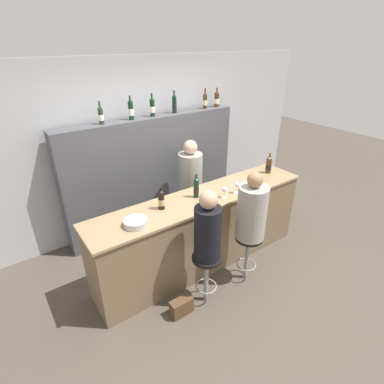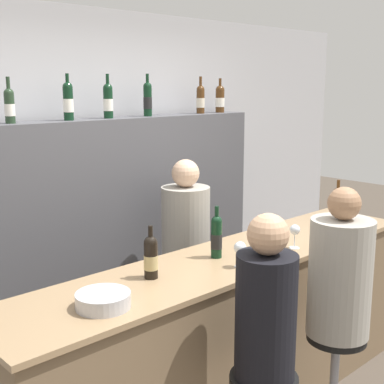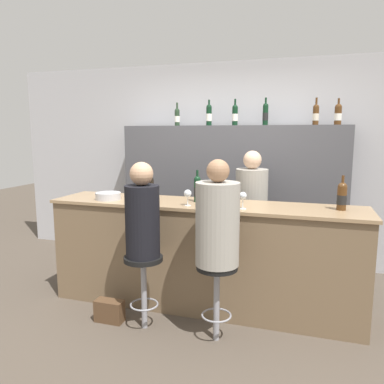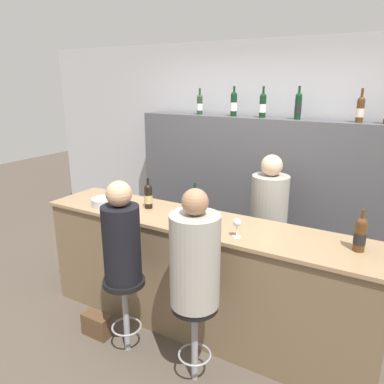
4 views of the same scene
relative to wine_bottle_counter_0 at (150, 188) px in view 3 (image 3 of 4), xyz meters
The scene contains 23 objects.
ground_plane 1.33m from the wine_bottle_counter_0, 30.44° to the right, with size 16.00×16.00×0.00m, color #4C4238.
wall_back 1.57m from the wine_bottle_counter_0, 68.74° to the left, with size 6.40×0.05×2.60m.
bar_counter 0.85m from the wine_bottle_counter_0, ahead, with size 3.01×0.61×1.04m.
back_bar_cabinet 1.38m from the wine_bottle_counter_0, 65.28° to the left, with size 2.82×0.28×1.79m.
wine_bottle_counter_0 is the anchor object (origin of this frame).
wine_bottle_counter_1 0.49m from the wine_bottle_counter_0, ahead, with size 0.07×0.07×0.31m.
wine_bottle_counter_2 1.80m from the wine_bottle_counter_0, ahead, with size 0.08×0.08×0.30m.
wine_bottle_backbar_0 1.45m from the wine_bottle_counter_0, 96.94° to the left, with size 0.07×0.07×0.30m.
wine_bottle_backbar_1 1.48m from the wine_bottle_counter_0, 77.29° to the left, with size 0.07×0.07×0.32m.
wine_bottle_backbar_2 1.57m from the wine_bottle_counter_0, 63.62° to the left, with size 0.07×0.07×0.32m.
wine_bottle_backbar_3 1.75m from the wine_bottle_counter_0, 51.37° to the left, with size 0.07×0.07×0.33m.
wine_bottle_backbar_4 2.12m from the wine_bottle_counter_0, 38.23° to the left, with size 0.07×0.07×0.31m.
wine_bottle_backbar_5 2.31m from the wine_bottle_counter_0, 34.30° to the left, with size 0.08×0.08×0.30m.
wine_glass_0 0.51m from the wine_bottle_counter_0, 24.22° to the right, with size 0.07×0.07×0.15m.
wine_glass_1 0.79m from the wine_bottle_counter_0, 15.28° to the right, with size 0.07×0.07×0.15m.
wine_glass_2 1.00m from the wine_bottle_counter_0, 12.12° to the right, with size 0.07×0.07×0.15m.
metal_bowl 0.43m from the wine_bottle_counter_0, 160.16° to the right, with size 0.25×0.25×0.07m.
bar_stool_left 0.92m from the wine_bottle_counter_0, 72.32° to the right, with size 0.34×0.34×0.65m.
guest_seated_left 0.66m from the wine_bottle_counter_0, 72.32° to the right, with size 0.29×0.29×0.81m.
bar_stool_right 1.23m from the wine_bottle_counter_0, 35.98° to the right, with size 0.34×0.34×0.65m.
guest_seated_right 1.05m from the wine_bottle_counter_0, 35.98° to the right, with size 0.35×0.35×0.85m.
bartender 1.25m from the wine_bottle_counter_0, 38.24° to the left, with size 0.36×0.36×1.50m.
handbag 1.23m from the wine_bottle_counter_0, 103.94° to the right, with size 0.26×0.12×0.20m.
Camera 3 is at (0.95, -3.09, 1.70)m, focal length 35.00 mm.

